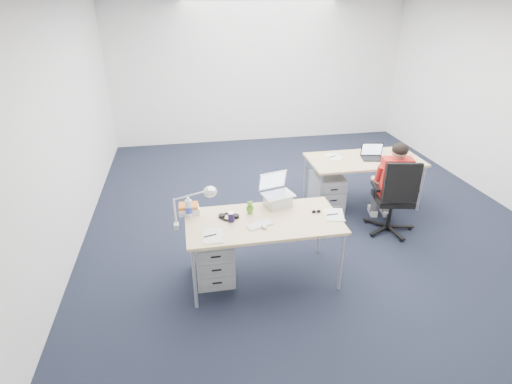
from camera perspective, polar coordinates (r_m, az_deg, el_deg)
floor at (r=5.75m, az=7.15°, el=-3.35°), size 7.00×7.00×0.00m
room at (r=5.14m, az=8.22°, el=13.55°), size 6.02×7.02×2.80m
desk_near at (r=4.16m, az=1.08°, el=-4.58°), size 1.60×0.80×0.73m
desk_far at (r=5.94m, az=15.19°, el=4.20°), size 1.60×0.80×0.73m
office_chair at (r=5.49m, az=18.77°, el=-2.62°), size 0.77×0.77×1.04m
seated_person at (r=5.50m, az=18.68°, el=1.15°), size 0.43×0.69×1.21m
drawer_pedestal_near at (r=4.41m, az=-5.99°, el=-9.12°), size 0.40×0.50×0.55m
drawer_pedestal_far at (r=5.82m, az=10.08°, el=-0.12°), size 0.40×0.50×0.55m
silver_laptop at (r=4.35m, az=3.19°, el=0.14°), size 0.39×0.34×0.35m
wireless_keyboard at (r=4.04m, az=0.54°, el=-4.70°), size 0.29×0.20×0.01m
computer_mouse at (r=4.00m, az=1.15°, el=-4.88°), size 0.06×0.10×0.03m
headphones at (r=4.18m, az=-3.90°, el=-3.45°), size 0.25×0.21×0.04m
can_koozie at (r=4.09m, az=-3.57°, el=-3.57°), size 0.09×0.09×0.11m
water_bottle at (r=4.19m, az=-9.57°, el=-2.21°), size 0.08×0.08×0.23m
bear_figurine at (r=4.23m, az=-0.88°, el=-2.17°), size 0.10×0.08×0.15m
book_stack at (r=4.31m, az=-9.56°, el=-2.37°), size 0.26×0.23×0.10m
cordless_phone at (r=4.24m, az=-9.57°, el=-2.28°), size 0.05×0.04×0.17m
papers_left at (r=3.88m, az=-6.32°, el=-6.30°), size 0.20×0.28×0.01m
papers_right at (r=4.30m, az=11.05°, el=-3.24°), size 0.25×0.31×0.01m
sunglasses at (r=4.31m, az=8.60°, el=-2.82°), size 0.10×0.05×0.02m
desk_lamp at (r=3.95m, az=-9.59°, el=-2.20°), size 0.42×0.23×0.45m
dark_laptop at (r=5.90m, az=16.47°, el=5.55°), size 0.36×0.35×0.22m
far_cup at (r=6.20m, az=20.45°, el=5.40°), size 0.10×0.10×0.11m
far_papers at (r=5.87m, az=11.01°, el=4.91°), size 0.23×0.30×0.01m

